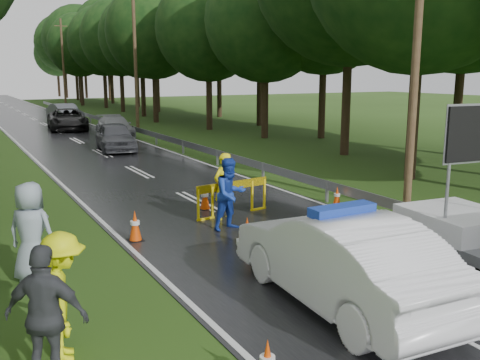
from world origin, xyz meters
TOP-DOWN VIEW (x-y plane):
  - ground at (0.00, 0.00)m, footprint 160.00×160.00m
  - road at (0.00, 30.00)m, footprint 7.00×140.00m
  - guardrail at (3.70, 29.67)m, footprint 0.12×60.06m
  - utility_pole_near at (5.20, 2.00)m, footprint 1.40×0.24m
  - utility_pole_mid at (5.20, 28.00)m, footprint 1.40×0.24m
  - utility_pole_far at (5.20, 54.00)m, footprint 1.40×0.24m
  - police_sedan at (-0.97, -2.36)m, footprint 2.09×5.21m
  - barrier at (0.23, 4.00)m, footprint 2.46×0.37m
  - officer at (-0.19, 3.74)m, footprint 0.81×0.65m
  - civilian at (-0.50, 2.75)m, footprint 1.04×0.87m
  - bystander_left at (-5.67, -1.88)m, footprint 0.94×1.35m
  - bystander_mid at (-5.99, -2.50)m, footprint 1.21×1.06m
  - bystander_right at (-5.64, 1.48)m, footprint 1.18×1.13m
  - queue_car_first at (0.93, 18.69)m, footprint 2.40×4.67m
  - queue_car_second at (2.60, 24.71)m, footprint 2.34×4.88m
  - queue_car_third at (0.80, 30.71)m, footprint 3.17×5.83m
  - queue_car_fourth at (1.80, 36.71)m, footprint 2.34×5.03m
  - cone_center at (-0.82, 1.28)m, footprint 0.35×0.35m
  - cone_far at (-0.20, 5.00)m, footprint 0.36×0.36m
  - cone_left_mid at (-3.05, 3.00)m, footprint 0.37×0.37m
  - cone_right at (3.50, 3.25)m, footprint 0.32×0.32m

SIDE VIEW (x-z plane):
  - ground at x=0.00m, z-range 0.00..0.00m
  - road at x=0.00m, z-range 0.00..0.02m
  - cone_right at x=3.50m, z-range -0.01..0.67m
  - cone_center at x=-0.82m, z-range -0.01..0.73m
  - cone_far at x=-0.20m, z-range -0.01..0.75m
  - cone_left_mid at x=-3.05m, z-range -0.01..0.78m
  - guardrail at x=3.70m, z-range 0.20..0.90m
  - queue_car_second at x=2.60m, z-range 0.00..1.37m
  - queue_car_first at x=0.93m, z-range 0.00..1.52m
  - barrier at x=0.23m, z-range 0.26..1.28m
  - queue_car_third at x=0.80m, z-range 0.00..1.55m
  - queue_car_fourth at x=1.80m, z-range 0.00..1.59m
  - police_sedan at x=-0.97m, z-range -0.08..1.77m
  - bystander_left at x=-5.67m, z-range 0.00..1.91m
  - officer at x=-0.19m, z-range 0.00..1.92m
  - civilian at x=-0.50m, z-range 0.00..1.94m
  - bystander_mid at x=-5.99m, z-range 0.00..1.96m
  - bystander_right at x=-5.64m, z-range 0.00..2.03m
  - utility_pole_near at x=5.20m, z-range 0.06..10.06m
  - utility_pole_mid at x=5.20m, z-range 0.06..10.06m
  - utility_pole_far at x=5.20m, z-range 0.06..10.06m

